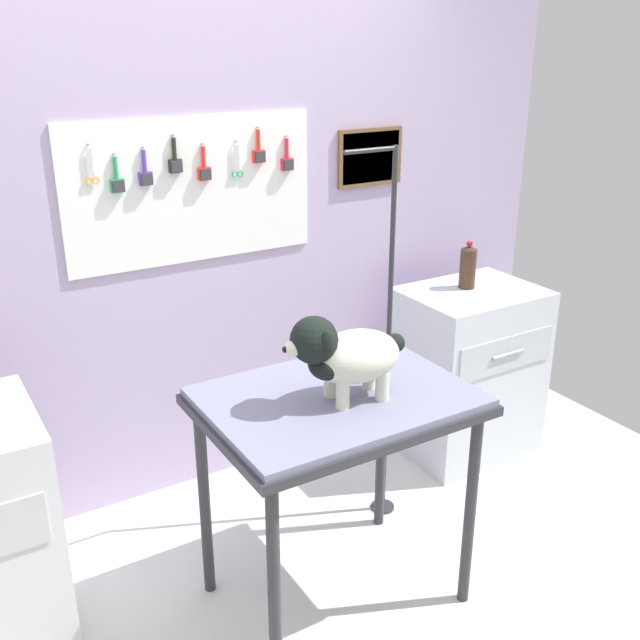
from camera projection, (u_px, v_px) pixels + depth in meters
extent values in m
cube|color=silver|center=(348.00, 635.00, 2.77)|extent=(4.40, 4.00, 0.04)
cube|color=#B1A0C3|center=(198.00, 255.00, 3.36)|extent=(4.00, 0.06, 2.30)
cube|color=white|center=(193.00, 190.00, 3.21)|extent=(1.15, 0.02, 0.63)
cylinder|color=gray|center=(88.00, 144.00, 2.91)|extent=(0.01, 0.02, 0.01)
cube|color=silver|center=(89.00, 162.00, 2.93)|extent=(0.01, 0.00, 0.11)
cube|color=silver|center=(92.00, 162.00, 2.93)|extent=(0.01, 0.00, 0.11)
torus|color=orange|center=(89.00, 181.00, 2.95)|extent=(0.03, 0.01, 0.03)
torus|color=orange|center=(96.00, 180.00, 2.96)|extent=(0.03, 0.01, 0.03)
cylinder|color=gray|center=(114.00, 154.00, 2.98)|extent=(0.01, 0.02, 0.01)
cylinder|color=#2E9257|center=(116.00, 168.00, 2.99)|extent=(0.02, 0.02, 0.09)
cube|color=#2E9257|center=(117.00, 186.00, 3.01)|extent=(0.06, 0.02, 0.06)
cube|color=#333338|center=(119.00, 186.00, 3.00)|extent=(0.05, 0.01, 0.05)
cylinder|color=gray|center=(142.00, 147.00, 3.03)|extent=(0.01, 0.02, 0.01)
cylinder|color=#5A389F|center=(144.00, 161.00, 3.04)|extent=(0.02, 0.02, 0.09)
cube|color=#5A389F|center=(146.00, 179.00, 3.07)|extent=(0.06, 0.02, 0.06)
cube|color=#333338|center=(147.00, 179.00, 3.05)|extent=(0.05, 0.01, 0.05)
cylinder|color=gray|center=(172.00, 135.00, 3.08)|extent=(0.01, 0.02, 0.01)
cylinder|color=black|center=(174.00, 149.00, 3.09)|extent=(0.02, 0.02, 0.09)
cube|color=black|center=(175.00, 166.00, 3.12)|extent=(0.06, 0.02, 0.06)
cube|color=#333338|center=(177.00, 166.00, 3.10)|extent=(0.05, 0.01, 0.05)
cylinder|color=gray|center=(202.00, 144.00, 3.16)|extent=(0.01, 0.02, 0.01)
cylinder|color=red|center=(203.00, 157.00, 3.17)|extent=(0.02, 0.02, 0.09)
cube|color=red|center=(204.00, 174.00, 3.20)|extent=(0.06, 0.02, 0.06)
cube|color=#333338|center=(206.00, 174.00, 3.18)|extent=(0.05, 0.01, 0.05)
cylinder|color=gray|center=(235.00, 141.00, 3.23)|extent=(0.01, 0.02, 0.01)
cube|color=silver|center=(236.00, 158.00, 3.25)|extent=(0.01, 0.00, 0.11)
cube|color=silver|center=(238.00, 157.00, 3.25)|extent=(0.01, 0.00, 0.11)
torus|color=#2F965C|center=(235.00, 174.00, 3.27)|extent=(0.03, 0.01, 0.03)
torus|color=#2F965C|center=(240.00, 174.00, 3.28)|extent=(0.03, 0.01, 0.03)
cylinder|color=gray|center=(257.00, 127.00, 3.27)|extent=(0.01, 0.02, 0.01)
cylinder|color=red|center=(258.00, 140.00, 3.28)|extent=(0.02, 0.02, 0.09)
cube|color=red|center=(259.00, 156.00, 3.31)|extent=(0.06, 0.02, 0.06)
cube|color=#333338|center=(260.00, 157.00, 3.29)|extent=(0.05, 0.01, 0.05)
cylinder|color=gray|center=(285.00, 136.00, 3.35)|extent=(0.01, 0.02, 0.01)
cylinder|color=red|center=(287.00, 148.00, 3.37)|extent=(0.02, 0.02, 0.09)
cube|color=red|center=(287.00, 164.00, 3.39)|extent=(0.06, 0.02, 0.06)
cube|color=#333338|center=(289.00, 165.00, 3.38)|extent=(0.05, 0.01, 0.05)
cube|color=brown|center=(370.00, 157.00, 3.64)|extent=(0.37, 0.02, 0.28)
cube|color=#AC7B4F|center=(371.00, 157.00, 3.63)|extent=(0.33, 0.01, 0.25)
cylinder|color=#2D2D33|center=(274.00, 592.00, 2.37)|extent=(0.04, 0.04, 0.83)
cylinder|color=#2D2D33|center=(470.00, 511.00, 2.77)|extent=(0.04, 0.04, 0.83)
cylinder|color=#2D2D33|center=(204.00, 502.00, 2.82)|extent=(0.04, 0.04, 0.83)
cylinder|color=#2D2D33|center=(381.00, 443.00, 3.23)|extent=(0.04, 0.04, 0.83)
cube|color=#2D2D33|center=(337.00, 405.00, 2.64)|extent=(0.96, 0.69, 0.03)
cube|color=slate|center=(337.00, 397.00, 2.63)|extent=(0.93, 0.67, 0.03)
cylinder|color=#2D2D33|center=(383.00, 507.00, 3.48)|extent=(0.11, 0.11, 0.01)
cylinder|color=#2D2D33|center=(389.00, 344.00, 3.17)|extent=(0.02, 0.02, 1.69)
cylinder|color=#2D2D33|center=(371.00, 150.00, 2.81)|extent=(0.24, 0.02, 0.02)
cylinder|color=silver|center=(343.00, 394.00, 2.50)|extent=(0.05, 0.05, 0.11)
cylinder|color=silver|center=(331.00, 382.00, 2.59)|extent=(0.05, 0.05, 0.11)
cylinder|color=silver|center=(382.00, 385.00, 2.56)|extent=(0.05, 0.05, 0.11)
cylinder|color=silver|center=(369.00, 374.00, 2.64)|extent=(0.05, 0.05, 0.11)
ellipsoid|color=silver|center=(355.00, 356.00, 2.53)|extent=(0.35, 0.25, 0.19)
ellipsoid|color=black|center=(325.00, 364.00, 2.49)|extent=(0.13, 0.16, 0.10)
sphere|color=black|center=(314.00, 340.00, 2.44)|extent=(0.16, 0.16, 0.16)
ellipsoid|color=silver|center=(295.00, 348.00, 2.42)|extent=(0.08, 0.07, 0.05)
sphere|color=black|center=(285.00, 350.00, 2.41)|extent=(0.02, 0.02, 0.02)
ellipsoid|color=black|center=(327.00, 343.00, 2.38)|extent=(0.05, 0.04, 0.09)
ellipsoid|color=black|center=(310.00, 329.00, 2.50)|extent=(0.05, 0.04, 0.09)
sphere|color=black|center=(395.00, 343.00, 2.58)|extent=(0.07, 0.07, 0.07)
cube|color=silver|center=(467.00, 371.00, 3.85)|extent=(0.68, 0.52, 0.89)
cube|color=#B7BCC6|center=(507.00, 354.00, 3.57)|extent=(0.60, 0.01, 0.18)
cylinder|color=#99999E|center=(508.00, 355.00, 3.56)|extent=(0.20, 0.02, 0.02)
cylinder|color=#432C1D|center=(468.00, 269.00, 3.69)|extent=(0.08, 0.08, 0.20)
cone|color=#432C1D|center=(469.00, 247.00, 3.65)|extent=(0.08, 0.08, 0.02)
cylinder|color=red|center=(470.00, 243.00, 3.64)|extent=(0.03, 0.03, 0.02)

